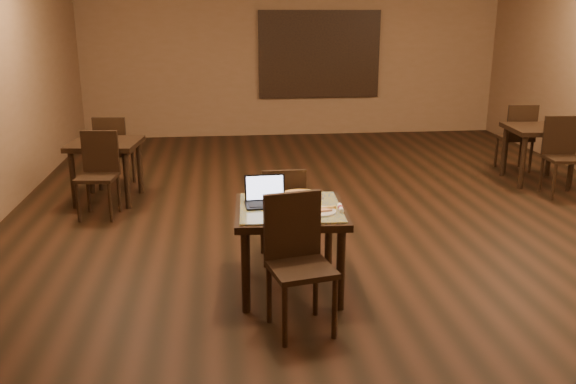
{
  "coord_description": "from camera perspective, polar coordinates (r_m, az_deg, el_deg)",
  "views": [
    {
      "loc": [
        -1.44,
        -6.83,
        2.33
      ],
      "look_at": [
        -0.88,
        -1.87,
        0.85
      ],
      "focal_mm": 38.0,
      "sensor_mm": 36.0,
      "label": 1
    }
  ],
  "objects": [
    {
      "name": "wall_back",
      "position": [
        11.95,
        0.49,
        12.5
      ],
      "size": [
        8.0,
        0.02,
        3.0
      ],
      "primitive_type": "cube",
      "color": "brown",
      "rests_on": "ground"
    },
    {
      "name": "pizza_whole",
      "position": [
        5.34,
        1.2,
        -0.36
      ],
      "size": [
        0.37,
        0.37,
        0.03
      ],
      "color": "beige",
      "rests_on": "pizza_pan"
    },
    {
      "name": "pizza_pan",
      "position": [
        5.34,
        1.2,
        -0.51
      ],
      "size": [
        0.4,
        0.4,
        0.01
      ],
      "primitive_type": "cylinder",
      "color": "silver",
      "rests_on": "tiled_table"
    },
    {
      "name": "other_table_b",
      "position": [
        8.02,
        -16.67,
        3.64
      ],
      "size": [
        0.91,
        0.91,
        0.77
      ],
      "rotation": [
        0.0,
        0.0,
        -0.12
      ],
      "color": "black",
      "rests_on": "ground"
    },
    {
      "name": "other_table_a",
      "position": [
        9.25,
        22.44,
        4.84
      ],
      "size": [
        0.91,
        0.91,
        0.79
      ],
      "rotation": [
        0.0,
        0.0,
        -0.08
      ],
      "color": "black",
      "rests_on": "ground"
    },
    {
      "name": "other_table_b_chair_far",
      "position": [
        8.6,
        -16.05,
        3.99
      ],
      "size": [
        0.48,
        0.48,
        1.0
      ],
      "rotation": [
        0.0,
        0.0,
        3.02
      ],
      "color": "black",
      "rests_on": "ground"
    },
    {
      "name": "ground",
      "position": [
        7.36,
        5.18,
        -2.04
      ],
      "size": [
        10.0,
        10.0,
        0.0
      ],
      "primitive_type": "plane",
      "color": "black",
      "rests_on": "ground"
    },
    {
      "name": "chair_main_near",
      "position": [
        4.59,
        0.87,
        -5.83
      ],
      "size": [
        0.53,
        0.53,
        1.04
      ],
      "rotation": [
        0.0,
        0.0,
        0.21
      ],
      "color": "black",
      "rests_on": "ground"
    },
    {
      "name": "plate",
      "position": [
        4.96,
        2.99,
        -1.84
      ],
      "size": [
        0.27,
        0.27,
        0.01
      ],
      "primitive_type": "cylinder",
      "color": "white",
      "rests_on": "tiled_table"
    },
    {
      "name": "other_table_b_chair_near",
      "position": [
        7.48,
        -17.28,
        2.07
      ],
      "size": [
        0.48,
        0.48,
        1.0
      ],
      "rotation": [
        0.0,
        0.0,
        -0.12
      ],
      "color": "black",
      "rests_on": "ground"
    },
    {
      "name": "laptop",
      "position": [
        5.17,
        -2.12,
        -0.45
      ],
      "size": [
        0.36,
        0.29,
        0.24
      ],
      "rotation": [
        0.0,
        0.0,
        0.05
      ],
      "color": "black",
      "rests_on": "tiled_table"
    },
    {
      "name": "pizza_slice",
      "position": [
        4.95,
        2.99,
        -1.67
      ],
      "size": [
        0.25,
        0.25,
        0.02
      ],
      "primitive_type": null,
      "rotation": [
        0.0,
        0.0,
        0.24
      ],
      "color": "beige",
      "rests_on": "plate"
    },
    {
      "name": "other_table_a_chair_far",
      "position": [
        9.78,
        20.7,
        5.11
      ],
      "size": [
        0.48,
        0.48,
        1.03
      ],
      "rotation": [
        0.0,
        0.0,
        3.06
      ],
      "color": "black",
      "rests_on": "ground"
    },
    {
      "name": "tiled_table",
      "position": [
        5.13,
        0.22,
        -2.48
      ],
      "size": [
        0.96,
        0.96,
        0.76
      ],
      "rotation": [
        0.0,
        0.0,
        -0.05
      ],
      "color": "black",
      "rests_on": "ground"
    },
    {
      "name": "chair_main_far",
      "position": [
        5.76,
        -0.49,
        -1.67
      ],
      "size": [
        0.42,
        0.42,
        0.95
      ],
      "rotation": [
        0.0,
        0.0,
        3.15
      ],
      "color": "black",
      "rests_on": "ground"
    },
    {
      "name": "mural",
      "position": [
        11.98,
        2.95,
        12.73
      ],
      "size": [
        2.34,
        0.05,
        1.64
      ],
      "color": "#26578E",
      "rests_on": "wall_back"
    },
    {
      "name": "spatula",
      "position": [
        5.32,
        1.44,
        -0.33
      ],
      "size": [
        0.18,
        0.25,
        0.01
      ],
      "primitive_type": "cube",
      "rotation": [
        0.0,
        0.0,
        0.43
      ],
      "color": "silver",
      "rests_on": "pizza_whole"
    },
    {
      "name": "other_table_a_chair_near",
      "position": [
        8.76,
        24.26,
        3.5
      ],
      "size": [
        0.48,
        0.48,
        1.03
      ],
      "rotation": [
        0.0,
        0.0,
        -0.08
      ],
      "color": "black",
      "rests_on": "ground"
    },
    {
      "name": "napkin_roll",
      "position": [
        5.02,
        4.94,
        -1.5
      ],
      "size": [
        0.05,
        0.18,
        0.04
      ],
      "rotation": [
        0.0,
        0.0,
        -0.09
      ],
      "color": "white",
      "rests_on": "tiled_table"
    }
  ]
}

